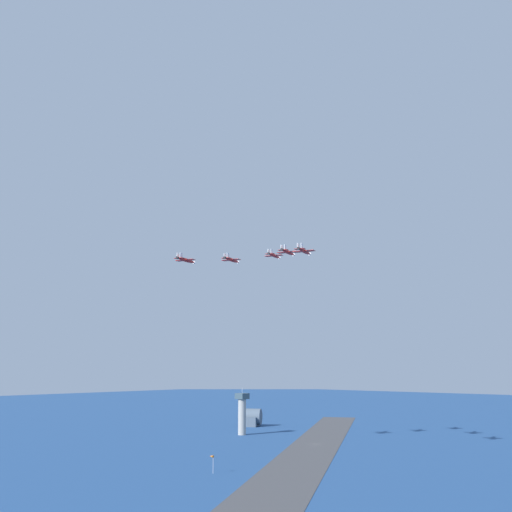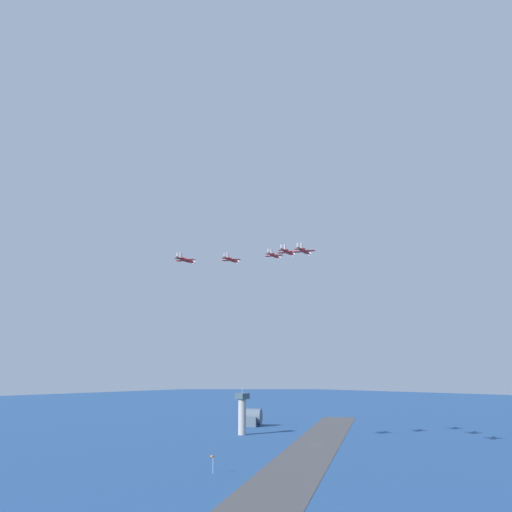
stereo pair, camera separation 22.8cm
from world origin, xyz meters
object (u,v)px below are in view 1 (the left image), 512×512
Objects in this scene: jet_left_wingman at (232,260)px; jet_right_wingman at (288,252)px; jet_lead at (274,256)px; jet_right_outer at (304,251)px; jet_left_outer at (186,260)px; windsock at (212,457)px; control_tower at (242,412)px; hangar at (250,418)px.

jet_left_wingman is 30.12m from jet_right_wingman.
jet_lead is 46.96m from jet_right_outer.
jet_lead is 0.98× the size of jet_left_wingman.
jet_lead reaches higher than jet_left_outer.
jet_right_wingman is (9.16, -57.55, 84.84)m from windsock.
jet_right_wingman is 48.59m from jet_left_outer.
control_tower reaches higher than hangar.
jet_left_wingman is at bearing 67.57° from jet_right_outer.
jet_left_outer is (-24.56, 66.60, 74.85)m from control_tower.
jet_lead is 23.56m from jet_left_wingman.
jet_lead is at bearing 151.03° from control_tower.
jet_lead is at bearing -39.24° from jet_left_outer.
hangar is 165.70m from jet_right_outer.
windsock is at bearing 173.98° from jet_right_wingman.
control_tower is 1.66× the size of jet_right_outer.
jet_lead reaches higher than windsock.
jet_right_outer is at bearing -88.87° from jet_left_outer.
jet_right_wingman is 1.00× the size of jet_left_outer.
hangar is at bearing 34.78° from jet_right_outer.
windsock is at bearing 127.34° from control_tower.
jet_left_wingman reaches higher than control_tower.
windsock is at bearing -173.81° from jet_lead.
control_tower is 107.36m from jet_right_wingman.
jet_left_outer reaches higher than control_tower.
jet_right_outer is (-58.09, -15.77, -0.98)m from jet_left_outer.
jet_lead is at bearing -68.17° from windsock.
jet_right_wingman reaches higher than jet_right_outer.
jet_left_outer is 1.03× the size of jet_right_outer.
jet_right_wingman reaches higher than jet_left_outer.
jet_lead is at bearing 39.34° from jet_right_outer.
windsock is 0.40× the size of jet_right_outer.
jet_left_outer is at bearing 88.98° from jet_right_outer.
hangar is at bearing 12.82° from jet_left_outer.
jet_right_wingman is at bearing -140.09° from jet_lead.
jet_right_wingman is at bearing -80.96° from windsock.
jet_left_wingman reaches higher than jet_left_outer.
hangar is 1.10× the size of jet_right_outer.
jet_left_outer is at bearing -30.78° from windsock.
windsock is (-102.12, 135.25, 0.67)m from hangar.
control_tower is 95.22m from jet_lead.
jet_right_outer is (-112.12, 90.84, 81.44)m from hangar.
jet_lead reaches higher than jet_right_wingman.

